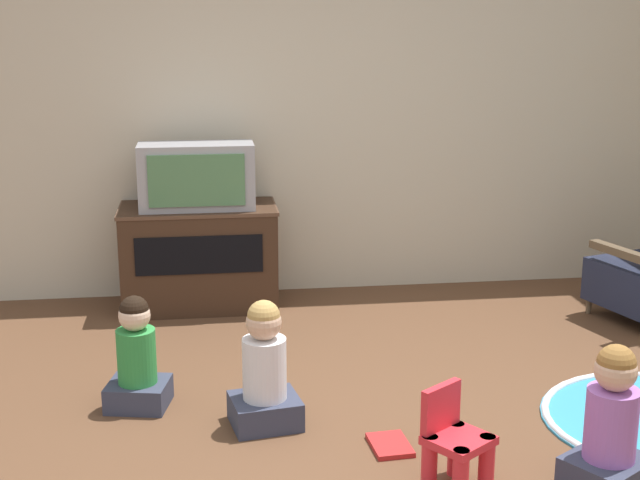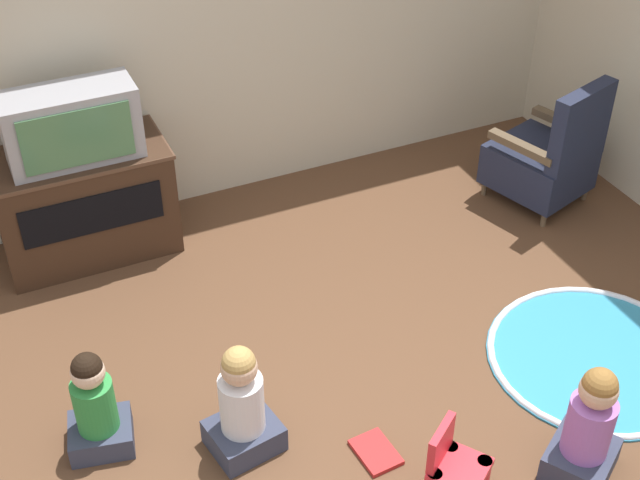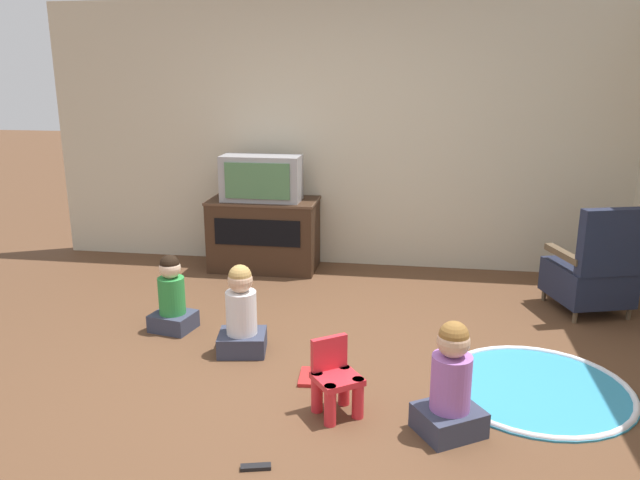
# 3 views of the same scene
# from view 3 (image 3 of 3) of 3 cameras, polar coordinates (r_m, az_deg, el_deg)

# --- Properties ---
(ground_plane) EXTENTS (30.00, 30.00, 0.00)m
(ground_plane) POSITION_cam_3_polar(r_m,az_deg,el_deg) (4.13, -1.33, -12.00)
(ground_plane) COLOR brown
(wall_back) EXTENTS (5.76, 0.12, 2.54)m
(wall_back) POSITION_cam_3_polar(r_m,az_deg,el_deg) (6.14, 1.62, 9.48)
(wall_back) COLOR beige
(wall_back) RESTS_ON ground_plane
(tv_cabinet) EXTENTS (1.04, 0.55, 0.69)m
(tv_cabinet) POSITION_cam_3_polar(r_m,az_deg,el_deg) (6.09, -5.13, 0.65)
(tv_cabinet) COLOR #382316
(tv_cabinet) RESTS_ON ground_plane
(television) EXTENTS (0.75, 0.33, 0.43)m
(television) POSITION_cam_3_polar(r_m,az_deg,el_deg) (5.92, -5.39, 5.64)
(television) COLOR #939399
(television) RESTS_ON tv_cabinet
(black_armchair) EXTENTS (0.68, 0.72, 0.90)m
(black_armchair) POSITION_cam_3_polar(r_m,az_deg,el_deg) (5.41, 23.65, -2.75)
(black_armchair) COLOR brown
(black_armchair) RESTS_ON ground_plane
(yellow_kid_chair) EXTENTS (0.33, 0.33, 0.43)m
(yellow_kid_chair) POSITION_cam_3_polar(r_m,az_deg,el_deg) (3.61, 1.44, -12.92)
(yellow_kid_chair) COLOR red
(yellow_kid_chair) RESTS_ON ground_plane
(play_mat) EXTENTS (1.16, 1.16, 0.04)m
(play_mat) POSITION_cam_3_polar(r_m,az_deg,el_deg) (4.15, 19.14, -12.63)
(play_mat) COLOR teal
(play_mat) RESTS_ON ground_plane
(child_watching_left) EXTENTS (0.35, 0.32, 0.59)m
(child_watching_left) POSITION_cam_3_polar(r_m,az_deg,el_deg) (4.79, -13.39, -5.15)
(child_watching_left) COLOR #33384C
(child_watching_left) RESTS_ON ground_plane
(child_watching_center) EXTENTS (0.36, 0.33, 0.63)m
(child_watching_center) POSITION_cam_3_polar(r_m,az_deg,el_deg) (4.33, -7.20, -6.82)
(child_watching_center) COLOR #33384C
(child_watching_center) RESTS_ON ground_plane
(child_watching_right) EXTENTS (0.43, 0.42, 0.64)m
(child_watching_right) POSITION_cam_3_polar(r_m,az_deg,el_deg) (3.46, 11.87, -12.90)
(child_watching_right) COLOR #33384C
(child_watching_right) RESTS_ON ground_plane
(book) EXTENTS (0.19, 0.25, 0.02)m
(book) POSITION_cam_3_polar(r_m,az_deg,el_deg) (4.05, -0.62, -12.42)
(book) COLOR #B22323
(book) RESTS_ON ground_plane
(remote_control) EXTENTS (0.16, 0.08, 0.02)m
(remote_control) POSITION_cam_3_polar(r_m,az_deg,el_deg) (3.27, -5.89, -19.95)
(remote_control) COLOR black
(remote_control) RESTS_ON ground_plane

